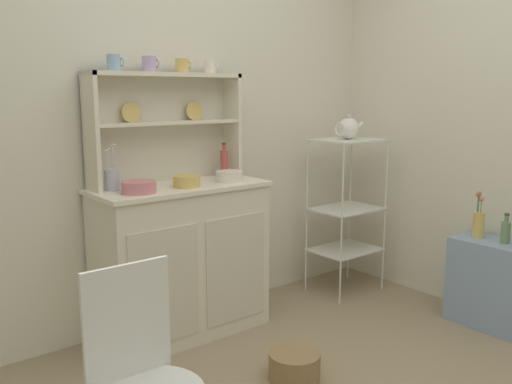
% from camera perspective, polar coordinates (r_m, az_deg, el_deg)
% --- Properties ---
extents(wall_back, '(3.84, 0.05, 2.50)m').
position_cam_1_polar(wall_back, '(3.33, -9.31, 7.68)').
color(wall_back, silver).
rests_on(wall_back, ground).
extents(hutch_cabinet, '(1.00, 0.45, 0.88)m').
position_cam_1_polar(hutch_cabinet, '(3.21, -7.72, -6.86)').
color(hutch_cabinet, silver).
rests_on(hutch_cabinet, ground).
extents(hutch_shelf_unit, '(0.93, 0.18, 0.62)m').
position_cam_1_polar(hutch_shelf_unit, '(3.21, -9.58, 7.57)').
color(hutch_shelf_unit, beige).
rests_on(hutch_shelf_unit, hutch_cabinet).
extents(bakers_rack, '(0.46, 0.35, 1.08)m').
position_cam_1_polar(bakers_rack, '(3.87, 9.40, -0.67)').
color(bakers_rack, silver).
rests_on(bakers_rack, ground).
extents(side_shelf_blue, '(0.28, 0.48, 0.53)m').
position_cam_1_polar(side_shelf_blue, '(3.63, 23.46, -8.76)').
color(side_shelf_blue, '#849EBC').
rests_on(side_shelf_blue, ground).
extents(wire_chair, '(0.36, 0.36, 0.85)m').
position_cam_1_polar(wire_chair, '(1.90, -11.98, -17.54)').
color(wire_chair, white).
rests_on(wire_chair, ground).
extents(floor_basket, '(0.26, 0.26, 0.14)m').
position_cam_1_polar(floor_basket, '(2.84, 4.02, -17.57)').
color(floor_basket, '#93754C').
rests_on(floor_basket, ground).
extents(cup_sky_0, '(0.09, 0.07, 0.09)m').
position_cam_1_polar(cup_sky_0, '(3.04, -14.56, 12.89)').
color(cup_sky_0, '#8EB2D1').
rests_on(cup_sky_0, hutch_shelf_unit).
extents(cup_lilac_1, '(0.09, 0.08, 0.08)m').
position_cam_1_polar(cup_lilac_1, '(3.13, -11.04, 12.94)').
color(cup_lilac_1, '#B79ECC').
rests_on(cup_lilac_1, hutch_shelf_unit).
extents(cup_gold_2, '(0.09, 0.07, 0.08)m').
position_cam_1_polar(cup_gold_2, '(3.23, -7.70, 12.90)').
color(cup_gold_2, '#DBB760').
rests_on(cup_gold_2, hutch_shelf_unit).
extents(cup_cream_3, '(0.08, 0.07, 0.08)m').
position_cam_1_polar(cup_cream_3, '(3.33, -4.79, 12.85)').
color(cup_cream_3, silver).
rests_on(cup_cream_3, hutch_shelf_unit).
extents(bowl_mixing_large, '(0.18, 0.18, 0.06)m').
position_cam_1_polar(bowl_mixing_large, '(2.90, -12.10, 0.52)').
color(bowl_mixing_large, '#D17A84').
rests_on(bowl_mixing_large, hutch_cabinet).
extents(bowl_floral_medium, '(0.15, 0.15, 0.06)m').
position_cam_1_polar(bowl_floral_medium, '(3.04, -7.22, 1.12)').
color(bowl_floral_medium, '#DBB760').
rests_on(bowl_floral_medium, hutch_cabinet).
extents(bowl_cream_small, '(0.16, 0.16, 0.06)m').
position_cam_1_polar(bowl_cream_small, '(3.20, -2.79, 1.64)').
color(bowl_cream_small, silver).
rests_on(bowl_cream_small, hutch_cabinet).
extents(jam_bottle, '(0.05, 0.05, 0.21)m').
position_cam_1_polar(jam_bottle, '(3.36, -3.33, 3.04)').
color(jam_bottle, '#B74C47').
rests_on(jam_bottle, hutch_cabinet).
extents(utensil_jar, '(0.08, 0.08, 0.25)m').
position_cam_1_polar(utensil_jar, '(3.00, -14.74, 1.28)').
color(utensil_jar, '#B2B7C6').
rests_on(utensil_jar, hutch_cabinet).
extents(porcelain_teapot, '(0.24, 0.15, 0.17)m').
position_cam_1_polar(porcelain_teapot, '(3.81, 9.60, 6.54)').
color(porcelain_teapot, white).
rests_on(porcelain_teapot, bakers_rack).
extents(flower_vase, '(0.07, 0.07, 0.29)m').
position_cam_1_polar(flower_vase, '(3.58, 22.17, -2.93)').
color(flower_vase, '#DBB760').
rests_on(flower_vase, side_shelf_blue).
extents(oil_bottle, '(0.05, 0.05, 0.18)m').
position_cam_1_polar(oil_bottle, '(3.51, 24.54, -3.76)').
color(oil_bottle, '#6B8C60').
rests_on(oil_bottle, side_shelf_blue).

